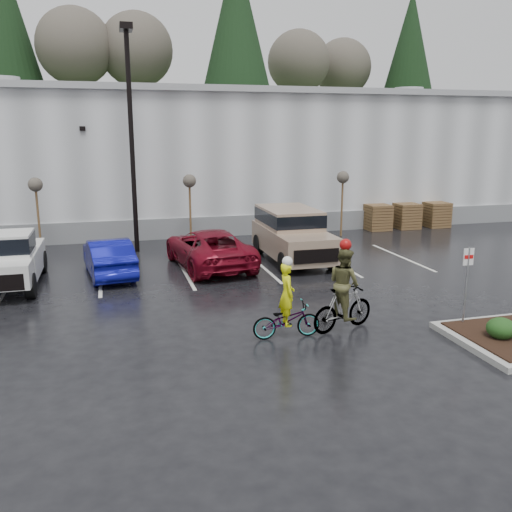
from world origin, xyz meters
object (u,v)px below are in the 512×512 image
object	(u,v)px
sapling_mid	(190,185)
pallet_stack_c	(436,215)
car_blue	(109,257)
lamppost	(130,116)
fire_lane_sign	(467,277)
pallet_stack_a	(377,217)
cyclist_hivis	(287,313)
cyclist_olive	(343,298)
car_red	(209,248)
pallet_stack_b	(406,216)
suv_tan	(293,235)
sapling_west	(36,189)
pickup_white	(7,257)
sapling_east	(343,181)

from	to	relation	value
sapling_mid	pallet_stack_c	bearing A→B (deg)	4.24
car_blue	lamppost	bearing A→B (deg)	-114.87
car_blue	fire_lane_sign	bearing A→B (deg)	130.87
pallet_stack_a	pallet_stack_c	size ratio (longest dim) A/B	1.00
cyclist_hivis	cyclist_olive	bearing A→B (deg)	-83.29
lamppost	car_red	xyz separation A→B (m)	(2.52, -3.46, -4.95)
pallet_stack_a	pallet_stack_b	xyz separation A→B (m)	(1.70, 0.00, 0.00)
fire_lane_sign	cyclist_hivis	distance (m)	4.81
pallet_stack_b	fire_lane_sign	xyz separation A→B (m)	(-6.40, -13.80, 0.73)
lamppost	pallet_stack_b	xyz separation A→B (m)	(14.20, 2.00, -5.01)
pallet_stack_c	cyclist_hivis	bearing A→B (deg)	-134.39
suv_tan	cyclist_olive	size ratio (longest dim) A/B	2.09
sapling_west	lamppost	bearing A→B (deg)	-14.04
lamppost	pallet_stack_a	bearing A→B (deg)	9.09
car_red	pallet_stack_c	bearing A→B (deg)	-164.89
cyclist_hivis	suv_tan	bearing A→B (deg)	-18.35
car_blue	cyclist_hivis	world-z (taller)	cyclist_hivis
sapling_west	pallet_stack_a	world-z (taller)	sapling_west
car_red	cyclist_olive	size ratio (longest dim) A/B	2.16
pickup_white	cyclist_olive	size ratio (longest dim) A/B	2.13
pickup_white	suv_tan	bearing A→B (deg)	4.29
sapling_mid	pickup_white	size ratio (longest dim) A/B	0.62
pallet_stack_a	car_red	xyz separation A→B (m)	(-9.98, -5.46, 0.06)
pallet_stack_c	suv_tan	size ratio (longest dim) A/B	0.26
cyclist_olive	car_red	bearing A→B (deg)	-1.61
sapling_east	pallet_stack_b	world-z (taller)	sapling_east
pallet_stack_a	pickup_white	size ratio (longest dim) A/B	0.26
car_blue	cyclist_olive	xyz separation A→B (m)	(5.87, -7.28, 0.20)
lamppost	fire_lane_sign	size ratio (longest dim) A/B	4.19
lamppost	sapling_east	xyz separation A→B (m)	(10.00, 1.00, -2.96)
pallet_stack_a	pallet_stack_b	size ratio (longest dim) A/B	1.00
pallet_stack_c	fire_lane_sign	bearing A→B (deg)	-120.72
lamppost	pallet_stack_a	size ratio (longest dim) A/B	6.83
fire_lane_sign	pallet_stack_c	bearing A→B (deg)	59.28
fire_lane_sign	pickup_white	bearing A→B (deg)	148.06
sapling_west	pallet_stack_a	distance (m)	16.66
lamppost	sapling_west	bearing A→B (deg)	165.96
sapling_mid	fire_lane_sign	size ratio (longest dim) A/B	1.45
fire_lane_sign	suv_tan	distance (m)	8.64
suv_tan	pallet_stack_a	bearing A→B (deg)	39.40
cyclist_hivis	car_red	bearing A→B (deg)	6.02
sapling_east	pallet_stack_a	size ratio (longest dim) A/B	2.37
pallet_stack_b	cyclist_olive	bearing A→B (deg)	-126.08
fire_lane_sign	pallet_stack_b	bearing A→B (deg)	65.12
car_blue	cyclist_hivis	xyz separation A→B (m)	(4.27, -7.42, -0.02)
pallet_stack_a	sapling_east	bearing A→B (deg)	-158.20
pallet_stack_b	pickup_white	size ratio (longest dim) A/B	0.26
sapling_west	fire_lane_sign	world-z (taller)	sapling_west
pallet_stack_a	cyclist_hivis	xyz separation A→B (m)	(-9.42, -13.19, -0.01)
cyclist_olive	pallet_stack_a	bearing A→B (deg)	-48.39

